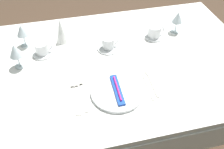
% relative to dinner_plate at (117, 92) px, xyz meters
% --- Properties ---
extents(ground_plane, '(6.00, 6.00, 0.00)m').
position_rel_dinner_plate_xyz_m(ground_plane, '(0.01, 0.25, -0.75)').
color(ground_plane, '#4C3828').
extents(dining_table, '(1.80, 1.11, 0.74)m').
position_rel_dinner_plate_xyz_m(dining_table, '(0.01, 0.25, -0.09)').
color(dining_table, white).
rests_on(dining_table, ground).
extents(dinner_plate, '(0.28, 0.28, 0.02)m').
position_rel_dinner_plate_xyz_m(dinner_plate, '(0.00, 0.00, 0.00)').
color(dinner_plate, white).
rests_on(dinner_plate, dining_table).
extents(toothbrush_package, '(0.04, 0.21, 0.02)m').
position_rel_dinner_plate_xyz_m(toothbrush_package, '(-0.00, 0.00, 0.02)').
color(toothbrush_package, blue).
rests_on(toothbrush_package, dinner_plate).
extents(fork_outer, '(0.02, 0.23, 0.00)m').
position_rel_dinner_plate_xyz_m(fork_outer, '(-0.18, 0.03, -0.01)').
color(fork_outer, beige).
rests_on(fork_outer, dining_table).
extents(fork_inner, '(0.03, 0.23, 0.00)m').
position_rel_dinner_plate_xyz_m(fork_inner, '(-0.20, 0.02, -0.01)').
color(fork_inner, beige).
rests_on(fork_inner, dining_table).
extents(fork_salad, '(0.02, 0.22, 0.00)m').
position_rel_dinner_plate_xyz_m(fork_salad, '(-0.22, 0.02, -0.01)').
color(fork_salad, beige).
rests_on(fork_salad, dining_table).
extents(dinner_knife, '(0.03, 0.23, 0.00)m').
position_rel_dinner_plate_xyz_m(dinner_knife, '(0.17, 0.02, -0.01)').
color(dinner_knife, beige).
rests_on(dinner_knife, dining_table).
extents(spoon_soup, '(0.03, 0.21, 0.01)m').
position_rel_dinner_plate_xyz_m(spoon_soup, '(0.20, 0.05, -0.01)').
color(spoon_soup, beige).
rests_on(spoon_soup, dining_table).
extents(saucer_left, '(0.13, 0.13, 0.01)m').
position_rel_dinner_plate_xyz_m(saucer_left, '(-0.37, 0.41, -0.00)').
color(saucer_left, white).
rests_on(saucer_left, dining_table).
extents(coffee_cup_left, '(0.10, 0.08, 0.07)m').
position_rel_dinner_plate_xyz_m(coffee_cup_left, '(-0.37, 0.41, 0.04)').
color(coffee_cup_left, white).
rests_on(coffee_cup_left, saucer_left).
extents(saucer_right, '(0.13, 0.13, 0.01)m').
position_rel_dinner_plate_xyz_m(saucer_right, '(0.36, 0.43, -0.00)').
color(saucer_right, white).
rests_on(saucer_right, dining_table).
extents(coffee_cup_right, '(0.11, 0.09, 0.07)m').
position_rel_dinner_plate_xyz_m(coffee_cup_right, '(0.36, 0.43, 0.04)').
color(coffee_cup_right, white).
rests_on(coffee_cup_right, saucer_right).
extents(saucer_far, '(0.14, 0.14, 0.01)m').
position_rel_dinner_plate_xyz_m(saucer_far, '(0.04, 0.38, -0.00)').
color(saucer_far, white).
rests_on(saucer_far, dining_table).
extents(coffee_cup_far, '(0.10, 0.08, 0.07)m').
position_rel_dinner_plate_xyz_m(coffee_cup_far, '(0.04, 0.38, 0.04)').
color(coffee_cup_far, white).
rests_on(coffee_cup_far, saucer_far).
extents(wine_glass_centre, '(0.08, 0.08, 0.16)m').
position_rel_dinner_plate_xyz_m(wine_glass_centre, '(-0.50, 0.33, 0.10)').
color(wine_glass_centre, silver).
rests_on(wine_glass_centre, dining_table).
extents(wine_glass_left, '(0.07, 0.07, 0.15)m').
position_rel_dinner_plate_xyz_m(wine_glass_left, '(0.52, 0.45, 0.10)').
color(wine_glass_left, silver).
rests_on(wine_glass_left, dining_table).
extents(wine_glass_right, '(0.07, 0.07, 0.15)m').
position_rel_dinner_plate_xyz_m(wine_glass_right, '(-0.47, 0.53, 0.10)').
color(wine_glass_right, silver).
rests_on(wine_glass_right, dining_table).
extents(napkin_folded, '(0.08, 0.08, 0.16)m').
position_rel_dinner_plate_xyz_m(napkin_folded, '(-0.24, 0.52, 0.07)').
color(napkin_folded, white).
rests_on(napkin_folded, dining_table).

